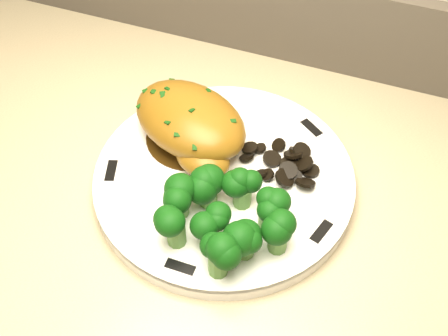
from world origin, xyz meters
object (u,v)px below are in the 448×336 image
(counter, at_px, (47,332))
(plate, at_px, (224,179))
(chicken_breast, at_px, (191,124))
(broccoli_florets, at_px, (225,218))

(counter, xyz_separation_m, plate, (0.31, 0.08, 0.48))
(chicken_breast, height_order, broccoli_florets, chicken_breast)
(plate, xyz_separation_m, chicken_breast, (-0.05, 0.03, 0.04))
(counter, distance_m, plate, 0.57)
(plate, height_order, broccoli_florets, broccoli_florets)
(chicken_breast, relative_size, broccoli_florets, 1.26)
(broccoli_florets, bearing_deg, chicken_breast, 126.98)
(broccoli_florets, bearing_deg, plate, 111.12)
(chicken_breast, xyz_separation_m, broccoli_florets, (0.08, -0.10, -0.00))
(counter, xyz_separation_m, chicken_breast, (0.26, 0.11, 0.51))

